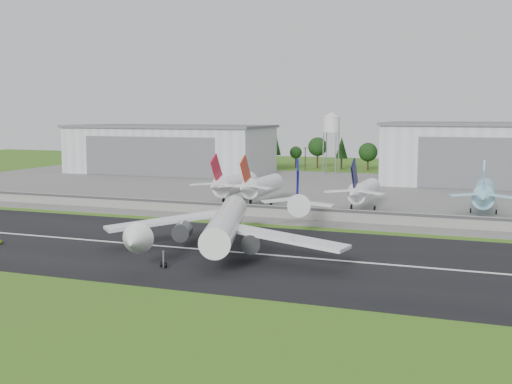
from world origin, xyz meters
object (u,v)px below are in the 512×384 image
at_px(main_airliner, 225,229).
at_px(parked_jet_navy, 362,191).
at_px(parked_jet_red_a, 232,184).
at_px(parked_jet_red_b, 259,186).
at_px(parked_jet_skyblue, 484,193).

bearing_deg(main_airliner, parked_jet_navy, -120.87).
xyz_separation_m(parked_jet_red_a, parked_jet_red_b, (9.42, -0.02, -0.17)).
bearing_deg(parked_jet_red_b, parked_jet_red_a, 179.86).
bearing_deg(parked_jet_red_b, main_airliner, -75.63).
bearing_deg(main_airliner, parked_jet_skyblue, -142.36).
xyz_separation_m(main_airliner, parked_jet_red_a, (-26.57, 67.00, 1.46)).
bearing_deg(parked_jet_red_b, parked_jet_skyblue, 4.30).
bearing_deg(parked_jet_red_a, parked_jet_navy, -0.07).
bearing_deg(parked_jet_navy, parked_jet_skyblue, 8.43).
xyz_separation_m(parked_jet_red_b, parked_jet_skyblue, (66.71, 5.01, 0.02)).
height_order(parked_jet_navy, parked_jet_skyblue, parked_jet_skyblue).
xyz_separation_m(parked_jet_red_a, parked_jet_navy, (42.10, -0.05, -0.35)).
relative_size(parked_jet_navy, parked_jet_skyblue, 0.84).
distance_m(parked_jet_red_b, parked_jet_skyblue, 66.90).
relative_size(parked_jet_red_a, parked_jet_navy, 1.00).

